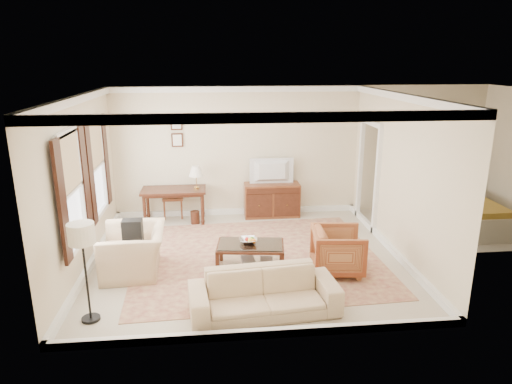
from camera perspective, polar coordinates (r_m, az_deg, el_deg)
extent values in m
cube|color=beige|center=(8.33, -1.17, -8.23)|extent=(5.50, 5.00, 0.01)
cube|color=white|center=(7.60, -1.30, 12.07)|extent=(5.50, 5.00, 0.01)
cube|color=beige|center=(10.27, -2.37, 5.02)|extent=(5.50, 0.01, 2.90)
cube|color=beige|center=(5.48, 0.90, -5.27)|extent=(5.50, 0.01, 2.90)
cube|color=beige|center=(8.11, -20.99, 0.84)|extent=(0.01, 5.00, 2.90)
cube|color=beige|center=(8.51, 17.57, 1.86)|extent=(0.01, 5.00, 2.90)
cube|color=beige|center=(10.55, 22.00, -4.07)|extent=(3.00, 2.70, 0.01)
cube|color=maroon|center=(8.33, 0.08, -8.19)|extent=(4.50, 3.91, 0.01)
cube|color=#441F13|center=(10.02, -10.25, 0.24)|extent=(1.38, 0.69, 0.05)
cylinder|color=#441F13|center=(9.95, -13.75, -2.37)|extent=(0.07, 0.07, 0.70)
cylinder|color=#441F13|center=(9.85, -6.71, -2.19)|extent=(0.07, 0.07, 0.70)
cylinder|color=#441F13|center=(10.45, -13.38, -1.44)|extent=(0.07, 0.07, 0.70)
cylinder|color=#441F13|center=(10.36, -6.68, -1.26)|extent=(0.07, 0.07, 0.70)
cube|color=brown|center=(10.35, 1.98, -0.99)|extent=(1.24, 0.48, 0.76)
imported|color=black|center=(10.11, 2.04, 3.58)|extent=(0.94, 0.54, 0.12)
cube|color=#441F13|center=(7.73, -0.70, -6.75)|extent=(1.20, 0.79, 0.04)
cube|color=silver|center=(7.71, -0.70, -6.51)|extent=(1.13, 0.73, 0.01)
cube|color=silver|center=(7.84, -0.69, -8.61)|extent=(1.11, 0.70, 0.02)
cube|color=#441F13|center=(7.58, -4.83, -9.07)|extent=(0.07, 0.07, 0.44)
cube|color=#441F13|center=(7.54, 3.30, -9.19)|extent=(0.07, 0.07, 0.44)
cube|color=#441F13|center=(8.12, -4.37, -7.28)|extent=(0.07, 0.07, 0.44)
cube|color=#441F13|center=(8.08, 3.18, -7.37)|extent=(0.07, 0.07, 0.44)
imported|color=silver|center=(7.74, -0.96, -5.98)|extent=(0.42, 0.42, 0.10)
imported|color=brown|center=(7.84, -1.81, -8.41)|extent=(0.28, 0.06, 0.38)
imported|color=brown|center=(7.83, 0.52, -8.46)|extent=(0.28, 0.06, 0.38)
imported|color=brown|center=(7.77, 10.21, -6.99)|extent=(0.86, 0.90, 0.85)
imported|color=#CFB98C|center=(7.89, -15.10, -6.25)|extent=(0.81, 1.20, 1.02)
cube|color=black|center=(7.77, -15.18, -4.62)|extent=(0.26, 0.35, 0.40)
imported|color=#CFB98C|center=(6.50, 1.01, -11.73)|extent=(2.13, 0.81, 0.81)
cylinder|color=black|center=(6.91, -19.93, -14.65)|extent=(0.25, 0.25, 0.04)
cylinder|color=black|center=(6.64, -20.42, -10.26)|extent=(0.03, 0.03, 1.19)
cylinder|color=silver|center=(6.38, -21.02, -4.87)|extent=(0.35, 0.35, 0.28)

